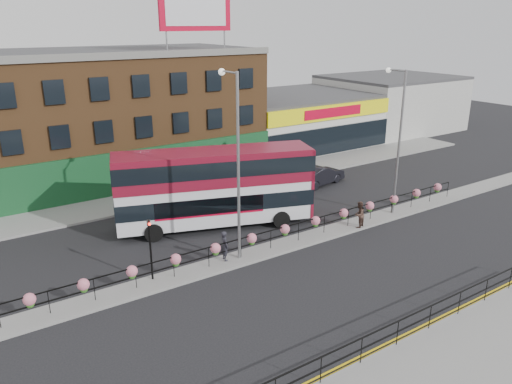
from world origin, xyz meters
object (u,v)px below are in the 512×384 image
car (320,175)px  lamp_column_east (397,130)px  pedestrian_a (225,246)px  lamp_column_west (236,152)px  double_decker_bus (215,181)px  pedestrian_b (359,214)px

car → lamp_column_east: size_ratio=0.51×
pedestrian_a → lamp_column_west: 5.15m
lamp_column_east → double_decker_bus: bearing=156.7°
double_decker_bus → pedestrian_b: bearing=-37.3°
car → pedestrian_a: bearing=109.0°
pedestrian_a → lamp_column_east: size_ratio=0.18×
pedestrian_a → lamp_column_east: bearing=-81.3°
pedestrian_b → lamp_column_west: (-8.52, 0.77, 5.09)m
pedestrian_b → lamp_column_east: lamp_column_east is taller
car → pedestrian_a: 15.24m
pedestrian_b → lamp_column_east: bearing=171.8°
pedestrian_a → pedestrian_b: 9.33m
pedestrian_a → lamp_column_east: (13.03, 0.02, 4.77)m
double_decker_bus → lamp_column_west: size_ratio=1.25×
pedestrian_a → lamp_column_east: lamp_column_east is taller
car → lamp_column_east: lamp_column_east is taller
double_decker_bus → pedestrian_a: 5.57m
car → lamp_column_west: size_ratio=0.49×
lamp_column_east → pedestrian_b: bearing=-168.6°
lamp_column_west → pedestrian_b: bearing=-5.1°
pedestrian_a → pedestrian_b: size_ratio=1.00×
pedestrian_a → car: bearing=-51.6°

